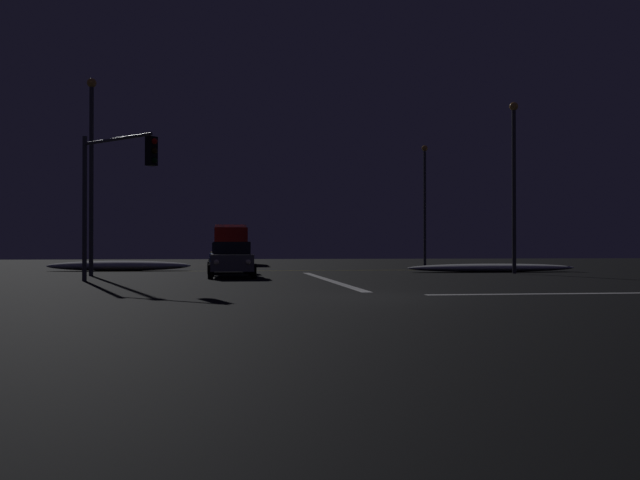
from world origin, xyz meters
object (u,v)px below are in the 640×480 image
Objects in this scene: streetlamp_left_near at (91,162)px; streetlamp_right_far at (425,196)px; sedan_blue at (228,258)px; streetlamp_right_near at (514,174)px; box_truck at (231,242)px; sedan_green at (226,256)px; traffic_signal_nw at (113,178)px; sedan_gray at (232,259)px; sedan_orange at (224,255)px.

streetlamp_right_far is at bearing 37.67° from streetlamp_left_near.
streetlamp_right_near is (14.37, -2.63, 4.24)m from sedan_blue.
streetlamp_left_near is (-6.64, -21.55, 3.61)m from box_truck.
sedan_green is 0.76× the size of traffic_signal_nw.
traffic_signal_nw is at bearing -115.63° from sedan_blue.
sedan_gray is 0.49× the size of streetlamp_right_far.
sedan_orange is 7.55m from box_truck.
box_truck is 0.95× the size of streetlamp_right_near.
traffic_signal_nw is at bearing -73.00° from streetlamp_left_near.
streetlamp_right_near reaches higher than sedan_green.
streetlamp_right_far reaches higher than sedan_gray.
box_truck reaches higher than sedan_gray.
sedan_gray is at bearing -22.05° from streetlamp_left_near.
sedan_gray is at bearing -88.43° from sedan_blue.
sedan_green is 0.49× the size of streetlamp_right_far.
sedan_gray and sedan_orange have the same top height.
box_truck is 22.83m from streetlamp_left_near.
sedan_green is at bearing -153.15° from streetlamp_right_far.
sedan_orange is at bearing 136.01° from streetlamp_right_near.
streetlamp_right_far is (14.09, -5.55, 3.39)m from box_truck.
streetlamp_left_near reaches higher than traffic_signal_nw.
box_truck is at bearing 89.67° from sedan_gray.
streetlamp_left_near is (-1.98, 6.48, 1.35)m from traffic_signal_nw.
traffic_signal_nw is at bearing -99.43° from box_truck.
streetlamp_left_near reaches higher than box_truck.
sedan_gray is 0.52× the size of box_truck.
streetlamp_right_near is (14.09, -21.55, 3.33)m from box_truck.
traffic_signal_nw reaches higher than sedan_blue.
sedan_blue is at bearing -89.17° from sedan_green.
sedan_blue is 1.00× the size of sedan_orange.
streetlamp_right_near is (18.75, 6.48, 1.08)m from traffic_signal_nw.
streetlamp_left_near reaches higher than sedan_blue.
streetlamp_right_far is (18.75, 22.48, 1.14)m from traffic_signal_nw.
streetlamp_left_near reaches higher than sedan_green.
streetlamp_right_far reaches higher than traffic_signal_nw.
box_truck is at bearing 72.88° from streetlamp_left_near.
sedan_orange is 16.01m from streetlamp_left_near.
box_truck reaches higher than sedan_green.
streetlamp_right_near is at bearing -10.38° from sedan_blue.
streetlamp_right_far is (14.46, 7.32, 4.30)m from sedan_green.
streetlamp_left_near is (-6.35, -2.63, 4.51)m from sedan_blue.
streetlamp_right_near is at bearing 19.07° from traffic_signal_nw.
sedan_blue is 0.52× the size of box_truck.
sedan_orange is 20.69m from streetlamp_right_near.
streetlamp_right_near reaches higher than sedan_blue.
box_truck is at bearing 80.57° from traffic_signal_nw.
sedan_orange is (-0.34, 16.70, 0.00)m from sedan_gray.
sedan_blue is 0.49× the size of streetlamp_right_far.
sedan_orange is 0.49× the size of streetlamp_right_far.
sedan_green is at bearing 74.22° from traffic_signal_nw.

